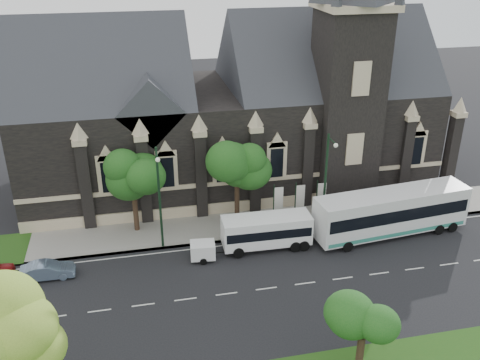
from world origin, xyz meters
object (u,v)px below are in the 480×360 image
object	(u,v)px
tree_walk_left	(134,170)
street_lamp_mid	(159,194)
box_trailer	(203,250)
tour_coach	(391,212)
banner_flag_center	(298,199)
street_lamp_near	(326,178)
banner_flag_left	(277,201)
tree_park_east	(366,313)
shuttle_bus	(267,230)
tree_park_near	(21,327)
tree_walk_right	(239,161)
sedan	(47,270)
banner_flag_right	(320,197)

from	to	relation	value
tree_walk_left	street_lamp_mid	size ratio (longest dim) A/B	0.85
street_lamp_mid	box_trailer	size ratio (longest dim) A/B	3.11
tour_coach	banner_flag_center	bearing A→B (deg)	147.38
tour_coach	street_lamp_mid	bearing A→B (deg)	169.12
tree_walk_left	street_lamp_near	distance (m)	16.22
banner_flag_left	tour_coach	size ratio (longest dim) A/B	0.29
tree_park_east	tree_walk_left	size ratio (longest dim) A/B	0.82
street_lamp_near	street_lamp_mid	distance (m)	14.00
shuttle_bus	banner_flag_center	bearing A→B (deg)	43.24
tree_park_near	tree_walk_right	world-z (taller)	tree_park_near
street_lamp_mid	sedan	world-z (taller)	street_lamp_mid
tree_walk_right	banner_flag_right	distance (m)	8.05
tree_walk_left	tree_park_near	bearing A→B (deg)	-107.05
street_lamp_near	sedan	bearing A→B (deg)	-174.39
banner_flag_left	street_lamp_near	bearing A→B (deg)	-27.18
tree_park_near	banner_flag_left	world-z (taller)	tree_park_near
banner_flag_left	box_trailer	world-z (taller)	banner_flag_left
tree_park_east	tour_coach	bearing A→B (deg)	57.69
street_lamp_mid	banner_flag_center	bearing A→B (deg)	8.82
tree_walk_left	banner_flag_center	world-z (taller)	tree_walk_left
street_lamp_near	banner_flag_left	size ratio (longest dim) A/B	2.25
street_lamp_mid	box_trailer	xyz separation A→B (m)	(3.00, -2.27, -4.25)
tree_park_near	banner_flag_right	distance (m)	28.61
banner_flag_right	sedan	size ratio (longest dim) A/B	0.99
shuttle_bus	sedan	size ratio (longest dim) A/B	1.83
tree_walk_right	banner_flag_center	world-z (taller)	tree_walk_right
street_lamp_mid	banner_flag_center	distance (m)	12.73
tree_walk_right	banner_flag_center	size ratio (longest dim) A/B	1.95
tree_walk_left	banner_flag_right	bearing A→B (deg)	-6.04
tree_park_east	banner_flag_right	bearing A→B (deg)	77.35
tree_park_east	banner_flag_left	size ratio (longest dim) A/B	1.57
tree_walk_left	tree_park_east	bearing A→B (deg)	-59.13
street_lamp_near	banner_flag_left	distance (m)	4.99
tour_coach	tree_park_near	bearing A→B (deg)	-158.40
tree_walk_left	banner_flag_center	bearing A→B (deg)	-6.89
tree_park_near	banner_flag_right	size ratio (longest dim) A/B	2.14
street_lamp_near	street_lamp_mid	xyz separation A→B (m)	(-14.00, 0.00, 0.00)
street_lamp_mid	banner_flag_right	size ratio (longest dim) A/B	2.25
tree_park_near	street_lamp_mid	xyz separation A→B (m)	(7.77, 15.86, -1.30)
tree_walk_right	box_trailer	xyz separation A→B (m)	(-4.21, -5.89, -4.96)
tree_park_east	box_trailer	bearing A→B (deg)	116.89
banner_flag_center	banner_flag_left	bearing A→B (deg)	180.00
tree_walk_right	tree_walk_left	distance (m)	9.01
tree_park_near	banner_flag_left	bearing A→B (deg)	44.54
street_lamp_mid	banner_flag_left	xyz separation A→B (m)	(10.29, 1.91, -2.73)
tour_coach	banner_flag_left	bearing A→B (deg)	152.61
shuttle_bus	box_trailer	size ratio (longest dim) A/B	2.55
street_lamp_mid	banner_flag_right	xyz separation A→B (m)	(14.29, 1.91, -2.73)
box_trailer	sedan	xyz separation A→B (m)	(-11.89, 0.02, -0.20)
sedan	tree_walk_left	bearing A→B (deg)	-50.67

